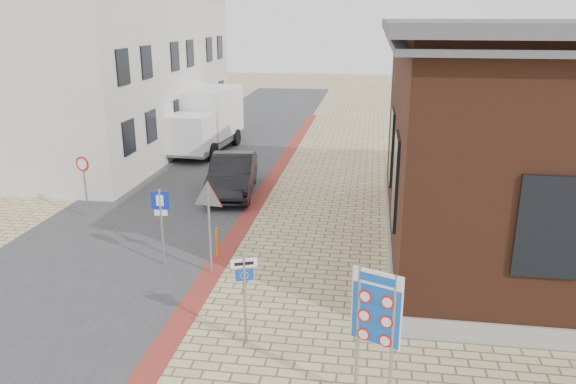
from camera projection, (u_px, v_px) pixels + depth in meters
The scene contains 15 objects.
ground at pixel (256, 349), 12.20m from camera, with size 120.00×120.00×0.00m, color tan.
road_strip at pixel (208, 165), 27.12m from camera, with size 7.00×60.00×0.02m, color #38383A.
curb_strip at pixel (258, 201), 21.91m from camera, with size 0.60×40.00×0.02m, color maroon.
townhouse_near at pixel (58, 83), 23.82m from camera, with size 7.40×6.40×8.30m.
townhouse_mid at pixel (119, 63), 29.36m from camera, with size 7.40×6.40×9.10m.
townhouse_far at pixel (161, 61), 35.14m from camera, with size 7.40×6.40×8.30m.
bike_rack at pixel (379, 299), 13.81m from camera, with size 0.08×1.80×0.60m.
sedan at pixel (232, 175), 22.64m from camera, with size 1.67×4.78×1.58m, color black.
box_truck at pixel (204, 120), 29.60m from camera, with size 3.03×6.35×3.22m.
border_sign at pixel (376, 311), 9.83m from camera, with size 0.88×0.40×2.75m.
essen_sign at pixel (244, 285), 12.11m from camera, with size 0.55×0.24×2.11m.
parking_sign at pixel (161, 215), 15.83m from camera, with size 0.51×0.09×2.31m.
yield_sign at pixel (208, 204), 15.17m from camera, with size 0.94×0.18×2.67m.
speed_sign at pixel (84, 177), 19.64m from camera, with size 0.53×0.14×2.26m.
bollard at pixel (217, 243), 16.68m from camera, with size 0.09×0.09×0.95m, color orange.
Camera 1 is at (2.27, -10.38, 6.93)m, focal length 35.00 mm.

